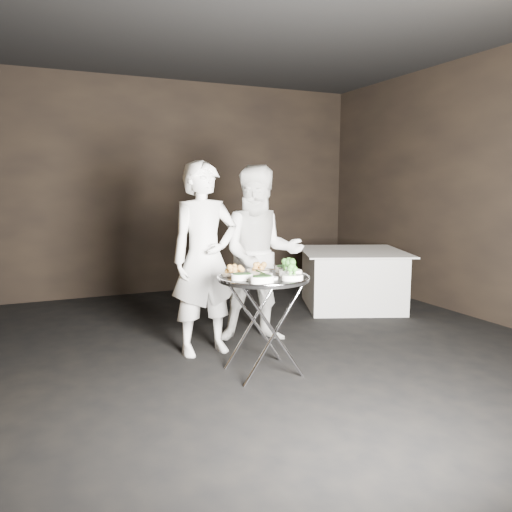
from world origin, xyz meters
name	(u,v)px	position (x,y,z in m)	size (l,w,h in m)	color
floor	(261,375)	(0.00, 0.00, -0.03)	(6.00, 7.00, 0.05)	black
wall_back	(159,188)	(0.00, 3.52, 1.50)	(6.00, 0.05, 3.00)	black
tray_stand	(263,320)	(0.01, -0.01, 0.44)	(0.54, 0.45, 0.79)	silver
serving_tray	(264,278)	(0.01, -0.01, 0.79)	(0.74, 0.74, 0.04)	black
potato_plate_a	(235,271)	(-0.18, 0.13, 0.84)	(0.22, 0.22, 0.08)	beige
potato_plate_b	(258,268)	(0.06, 0.21, 0.83)	(0.19, 0.19, 0.07)	beige
greens_bowl	(282,268)	(0.25, 0.13, 0.84)	(0.12, 0.12, 0.07)	white
asparagus_plate_a	(262,274)	(0.01, 0.01, 0.82)	(0.18, 0.10, 0.04)	white
asparagus_plate_b	(267,278)	(-0.03, -0.15, 0.82)	(0.19, 0.11, 0.04)	white
spinach_bowl_a	(242,276)	(-0.20, -0.07, 0.84)	(0.19, 0.15, 0.07)	white
spinach_bowl_b	(262,278)	(-0.11, -0.24, 0.84)	(0.19, 0.13, 0.08)	white
broccoli_bowl_a	(290,271)	(0.23, -0.07, 0.84)	(0.21, 0.18, 0.08)	white
broccoli_bowl_b	(293,276)	(0.15, -0.24, 0.83)	(0.18, 0.15, 0.07)	white
serving_utensils	(262,269)	(0.03, 0.06, 0.85)	(0.58, 0.44, 0.01)	silver
waiter_left	(205,259)	(-0.26, 0.66, 0.87)	(0.64, 0.42, 1.75)	white
waiter_right	(261,254)	(0.35, 0.79, 0.86)	(0.84, 0.65, 1.72)	white
dining_table	(352,279)	(1.98, 1.60, 0.36)	(1.26, 1.26, 0.72)	silver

